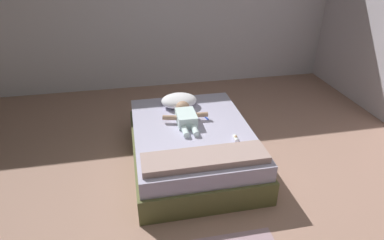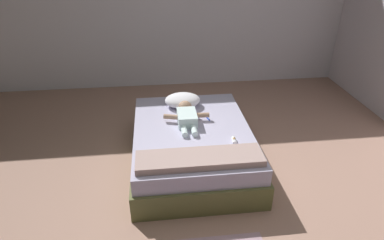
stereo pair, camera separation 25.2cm
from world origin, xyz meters
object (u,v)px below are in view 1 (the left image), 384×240
Objects in this scene: bed at (192,145)px; baby_bottle at (236,138)px; pillow at (179,101)px; toothbrush at (205,117)px; baby at (185,116)px.

baby_bottle is at bearing -40.86° from bed.
baby_bottle is (0.39, -0.34, 0.25)m from bed.
toothbrush is at bearing -53.59° from pillow.
pillow is 3.19× the size of toothbrush.
baby reaches higher than pillow.
baby is at bearing 130.89° from baby_bottle.
pillow is 0.43m from toothbrush.
baby is 4.55× the size of toothbrush.
baby_bottle is at bearing -70.49° from toothbrush.
pillow reaches higher than bed.
toothbrush is 1.26× the size of baby_bottle.
baby reaches higher than toothbrush.
bed is at bearing -75.23° from baby.
pillow reaches higher than baby_bottle.
baby is at bearing -169.20° from toothbrush.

